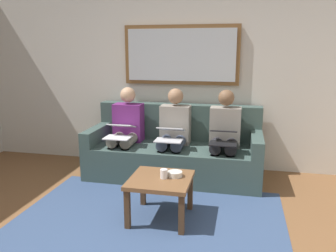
# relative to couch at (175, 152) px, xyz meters

# --- Properties ---
(wall_rear) EXTENTS (6.00, 0.12, 2.60)m
(wall_rear) POSITION_rel_couch_xyz_m (0.00, -0.48, 0.99)
(wall_rear) COLOR beige
(wall_rear) RESTS_ON ground_plane
(area_rug) EXTENTS (2.60, 1.80, 0.01)m
(area_rug) POSITION_rel_couch_xyz_m (0.00, 1.27, -0.31)
(area_rug) COLOR #33476B
(area_rug) RESTS_ON ground_plane
(couch) EXTENTS (2.20, 0.90, 0.90)m
(couch) POSITION_rel_couch_xyz_m (0.00, 0.00, 0.00)
(couch) COLOR #384C47
(couch) RESTS_ON ground_plane
(framed_mirror) EXTENTS (1.56, 0.05, 0.79)m
(framed_mirror) POSITION_rel_couch_xyz_m (0.00, -0.39, 1.24)
(framed_mirror) COLOR brown
(coffee_table) EXTENTS (0.59, 0.59, 0.42)m
(coffee_table) POSITION_rel_couch_xyz_m (-0.10, 1.22, 0.04)
(coffee_table) COLOR brown
(coffee_table) RESTS_ON ground_plane
(cup) EXTENTS (0.07, 0.07, 0.09)m
(cup) POSITION_rel_couch_xyz_m (-0.14, 1.22, 0.15)
(cup) COLOR silver
(cup) RESTS_ON coffee_table
(bowl) EXTENTS (0.14, 0.14, 0.05)m
(bowl) POSITION_rel_couch_xyz_m (-0.23, 1.15, 0.13)
(bowl) COLOR beige
(bowl) RESTS_ON coffee_table
(person_left) EXTENTS (0.38, 0.58, 1.14)m
(person_left) POSITION_rel_couch_xyz_m (-0.64, 0.07, 0.30)
(person_left) COLOR gray
(person_left) RESTS_ON couch
(laptop_black) EXTENTS (0.31, 0.36, 0.15)m
(laptop_black) POSITION_rel_couch_xyz_m (-0.64, 0.31, 0.32)
(laptop_black) COLOR black
(person_middle) EXTENTS (0.38, 0.58, 1.14)m
(person_middle) POSITION_rel_couch_xyz_m (0.00, 0.07, 0.30)
(person_middle) COLOR gray
(person_middle) RESTS_ON couch
(laptop_silver) EXTENTS (0.32, 0.35, 0.15)m
(laptop_silver) POSITION_rel_couch_xyz_m (0.00, 0.31, 0.31)
(laptop_silver) COLOR silver
(person_right) EXTENTS (0.38, 0.58, 1.14)m
(person_right) POSITION_rel_couch_xyz_m (0.64, 0.07, 0.30)
(person_right) COLOR #66236B
(person_right) RESTS_ON couch
(laptop_white) EXTENTS (0.32, 0.38, 0.16)m
(laptop_white) POSITION_rel_couch_xyz_m (0.64, 0.30, 0.32)
(laptop_white) COLOR white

